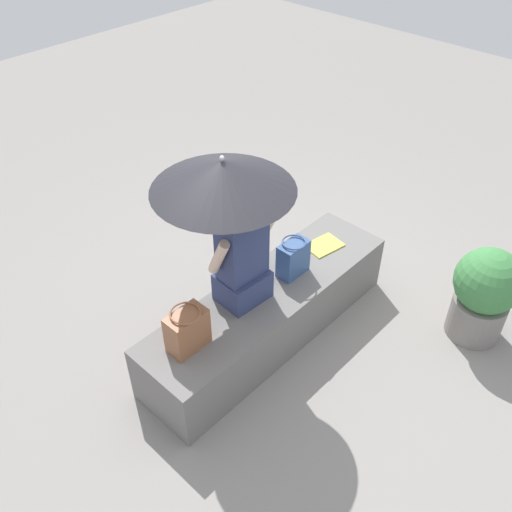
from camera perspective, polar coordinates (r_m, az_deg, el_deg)
name	(u,v)px	position (r m, az deg, el deg)	size (l,w,h in m)	color
ground_plane	(268,334)	(4.42, 1.23, -7.95)	(14.00, 14.00, 0.00)	gray
stone_bench	(268,313)	(4.25, 1.27, -5.79)	(2.15, 0.58, 0.47)	slate
person_seated	(242,255)	(3.77, -1.43, 0.09)	(0.48, 0.30, 0.90)	navy
parasol	(223,175)	(3.38, -3.40, 8.19)	(0.91, 0.91, 1.16)	#B7B7BC
handbag_black	(293,258)	(4.14, 3.77, -0.17)	(0.24, 0.18, 0.30)	#335184
tote_bag_canvas	(187,330)	(3.63, -7.00, -7.49)	(0.27, 0.20, 0.31)	brown
magazine	(324,245)	(4.50, 6.92, 1.09)	(0.28, 0.20, 0.01)	#EAE04C
planter_near	(484,292)	(4.47, 22.21, -3.45)	(0.50, 0.50, 0.78)	gray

